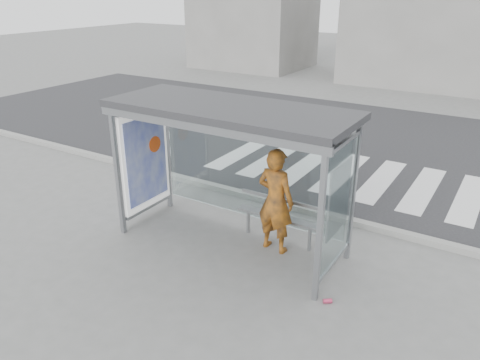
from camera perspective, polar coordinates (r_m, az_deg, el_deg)
name	(u,v)px	position (r m, az deg, el deg)	size (l,w,h in m)	color
ground	(230,244)	(8.76, -1.25, -7.83)	(80.00, 80.00, 0.00)	slate
road	(355,143)	(14.63, 13.84, 4.35)	(30.00, 10.00, 0.01)	black
curb	(278,203)	(10.23, 4.69, -2.78)	(30.00, 0.18, 0.12)	gray
crosswalk	(361,177)	(12.10, 14.48, 0.40)	(7.55, 3.00, 0.00)	silver
bus_shelter	(213,138)	(8.18, -3.33, 5.14)	(4.25, 1.65, 2.62)	gray
building_left	(254,12)	(28.16, 1.66, 19.75)	(6.00, 5.00, 6.00)	slate
building_center	(438,30)	(24.74, 23.01, 16.50)	(8.00, 5.00, 5.00)	slate
person	(276,201)	(8.19, 4.35, -2.53)	(0.70, 0.46, 1.93)	#C96C12
bench	(279,217)	(8.65, 4.72, -4.46)	(1.65, 0.21, 0.85)	slate
soda_can	(327,301)	(7.41, 10.62, -14.30)	(0.07, 0.07, 0.13)	#DF416A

